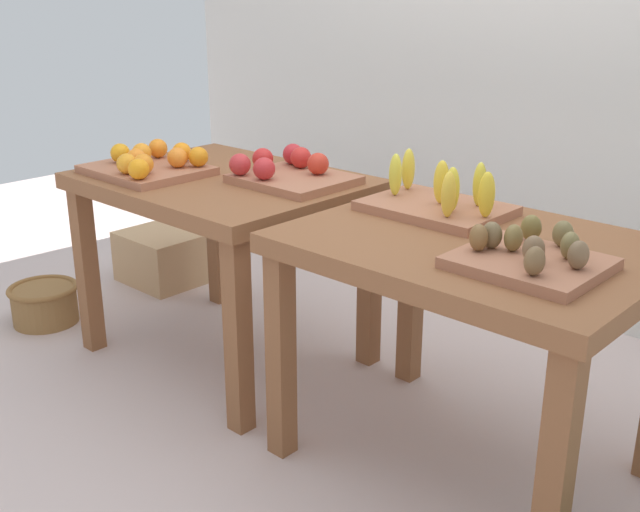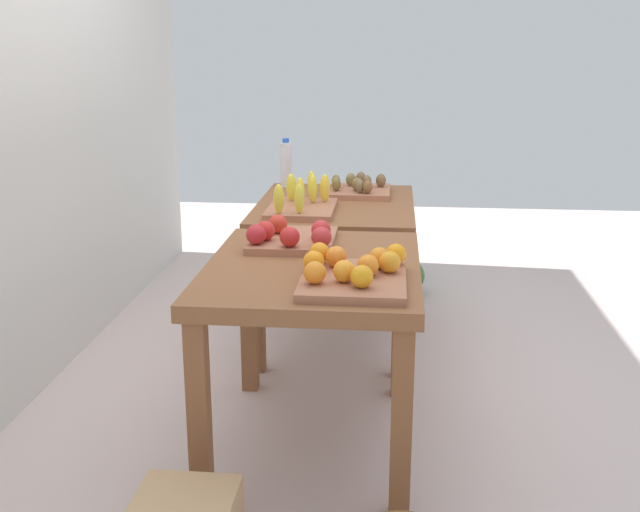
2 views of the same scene
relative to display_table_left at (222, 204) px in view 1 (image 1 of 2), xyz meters
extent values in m
plane|color=beige|center=(0.56, 0.00, -0.64)|extent=(8.00, 8.00, 0.00)
cube|color=brown|center=(0.00, 0.00, 0.08)|extent=(1.04, 0.80, 0.06)
cube|color=brown|center=(-0.46, -0.34, -0.29)|extent=(0.07, 0.07, 0.69)
cube|color=brown|center=(0.46, -0.34, -0.29)|extent=(0.07, 0.07, 0.69)
cube|color=brown|center=(-0.46, 0.34, -0.29)|extent=(0.07, 0.07, 0.69)
cube|color=brown|center=(0.46, 0.34, -0.29)|extent=(0.07, 0.07, 0.69)
cube|color=brown|center=(1.12, 0.00, 0.08)|extent=(1.04, 0.80, 0.06)
cube|color=brown|center=(0.66, -0.34, -0.29)|extent=(0.07, 0.07, 0.69)
cube|color=brown|center=(1.58, -0.34, -0.29)|extent=(0.07, 0.07, 0.69)
cube|color=brown|center=(0.66, 0.34, -0.29)|extent=(0.07, 0.07, 0.69)
cube|color=#A7684B|center=(-0.24, -0.16, 0.12)|extent=(0.44, 0.36, 0.03)
sphere|color=orange|center=(-0.31, -0.14, 0.18)|extent=(0.08, 0.08, 0.08)
sphere|color=orange|center=(-0.14, -0.25, 0.18)|extent=(0.10, 0.10, 0.08)
sphere|color=orange|center=(-0.09, -0.03, 0.18)|extent=(0.10, 0.10, 0.08)
sphere|color=orange|center=(-0.21, -0.02, 0.18)|extent=(0.10, 0.10, 0.08)
sphere|color=orange|center=(-0.14, -0.10, 0.18)|extent=(0.10, 0.10, 0.08)
sphere|color=orange|center=(-0.08, -0.31, 0.18)|extent=(0.10, 0.10, 0.08)
sphere|color=orange|center=(-0.19, -0.29, 0.18)|extent=(0.10, 0.10, 0.08)
sphere|color=orange|center=(-0.37, -0.20, 0.18)|extent=(0.11, 0.11, 0.08)
sphere|color=orange|center=(-0.34, -0.04, 0.18)|extent=(0.11, 0.11, 0.08)
sphere|color=orange|center=(-0.24, -0.21, 0.18)|extent=(0.10, 0.10, 0.08)
cube|color=#A7684B|center=(0.28, 0.11, 0.12)|extent=(0.40, 0.34, 0.03)
sphere|color=red|center=(0.25, -0.01, 0.18)|extent=(0.10, 0.10, 0.08)
sphere|color=red|center=(0.13, -0.02, 0.18)|extent=(0.09, 0.09, 0.08)
sphere|color=red|center=(0.33, 0.18, 0.18)|extent=(0.09, 0.09, 0.08)
sphere|color=red|center=(0.21, 0.22, 0.18)|extent=(0.11, 0.11, 0.08)
sphere|color=red|center=(0.15, 0.24, 0.18)|extent=(0.10, 0.10, 0.08)
sphere|color=red|center=(0.12, 0.10, 0.18)|extent=(0.11, 0.11, 0.08)
cube|color=#A7684B|center=(0.88, 0.15, 0.12)|extent=(0.44, 0.32, 0.03)
ellipsoid|color=yellow|center=(0.70, 0.23, 0.21)|extent=(0.05, 0.06, 0.14)
ellipsoid|color=yellow|center=(0.96, 0.10, 0.21)|extent=(0.06, 0.05, 0.14)
ellipsoid|color=yellow|center=(0.99, 0.04, 0.21)|extent=(0.05, 0.06, 0.14)
ellipsoid|color=yellow|center=(1.07, 0.12, 0.21)|extent=(0.06, 0.06, 0.14)
ellipsoid|color=yellow|center=(0.89, 0.16, 0.21)|extent=(0.07, 0.06, 0.14)
ellipsoid|color=yellow|center=(0.99, 0.21, 0.21)|extent=(0.06, 0.06, 0.14)
ellipsoid|color=yellow|center=(0.72, 0.14, 0.21)|extent=(0.07, 0.06, 0.14)
cube|color=#A7684B|center=(1.35, -0.12, 0.12)|extent=(0.36, 0.32, 0.03)
ellipsoid|color=brown|center=(1.22, -0.16, 0.18)|extent=(0.07, 0.07, 0.07)
ellipsoid|color=brown|center=(1.37, 0.02, 0.18)|extent=(0.06, 0.05, 0.07)
ellipsoid|color=brown|center=(1.24, -0.12, 0.18)|extent=(0.06, 0.06, 0.07)
ellipsoid|color=brown|center=(1.42, -0.23, 0.18)|extent=(0.06, 0.06, 0.07)
ellipsoid|color=brown|center=(1.47, -0.11, 0.18)|extent=(0.06, 0.07, 0.07)
ellipsoid|color=brown|center=(1.28, 0.01, 0.18)|extent=(0.07, 0.06, 0.07)
ellipsoid|color=brown|center=(1.38, -0.15, 0.18)|extent=(0.07, 0.06, 0.07)
ellipsoid|color=olive|center=(1.29, -0.10, 0.18)|extent=(0.05, 0.06, 0.07)
ellipsoid|color=olive|center=(1.43, -0.06, 0.18)|extent=(0.06, 0.06, 0.07)
cylinder|color=olive|center=(-0.84, -0.35, -0.56)|extent=(0.28, 0.28, 0.16)
torus|color=brown|center=(-0.84, -0.35, -0.48)|extent=(0.31, 0.31, 0.02)
cube|color=tan|center=(-0.88, 0.30, -0.51)|extent=(0.40, 0.30, 0.26)
camera|label=1|loc=(2.21, -1.84, 0.80)|focal=43.20mm
camera|label=2|loc=(-2.77, -0.29, 0.93)|focal=43.34mm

